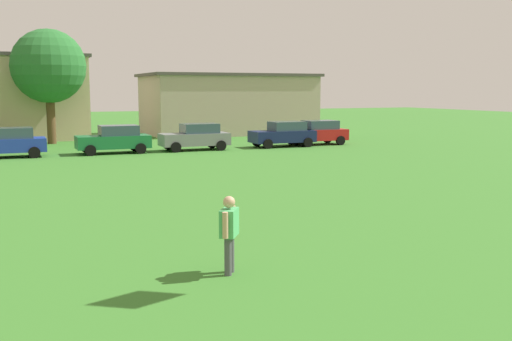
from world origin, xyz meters
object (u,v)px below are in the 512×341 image
at_px(adult_bystander, 229,228).
at_px(parked_car_red_5, 317,132).
at_px(parked_car_gray_3, 196,137).
at_px(parked_car_blue_1, 7,142).
at_px(parked_car_green_2, 115,139).
at_px(tree_far_right, 49,67).
at_px(parked_car_navy_4, 283,134).

xyz_separation_m(adult_bystander, parked_car_red_5, (15.85, 25.07, -0.12)).
height_order(parked_car_gray_3, parked_car_red_5, same).
distance_m(parked_car_blue_1, parked_car_red_5, 19.87).
height_order(adult_bystander, parked_car_green_2, parked_car_green_2).
bearing_deg(tree_far_right, parked_car_blue_1, -110.14).
bearing_deg(adult_bystander, parked_car_navy_4, -173.82).
xyz_separation_m(parked_car_navy_4, parked_car_red_5, (2.76, 0.41, 0.00)).
distance_m(parked_car_gray_3, tree_far_right, 12.42).
distance_m(parked_car_green_2, parked_car_red_5, 13.91).
xyz_separation_m(adult_bystander, tree_far_right, (-1.03, 33.08, 4.43)).
bearing_deg(adult_bystander, parked_car_red_5, -178.16).
bearing_deg(parked_car_green_2, parked_car_red_5, -179.13).
distance_m(parked_car_navy_4, tree_far_right, 17.06).
xyz_separation_m(parked_car_blue_1, parked_car_gray_3, (11.01, -0.17, 0.00)).
xyz_separation_m(parked_car_red_5, tree_far_right, (-16.88, 8.02, 4.54)).
bearing_deg(tree_far_right, adult_bystander, -88.22).
height_order(parked_car_red_5, tree_far_right, tree_far_right).
bearing_deg(parked_car_red_5, adult_bystander, 57.69).
distance_m(parked_car_red_5, tree_far_right, 19.23).
bearing_deg(parked_car_green_2, adult_bystander, 85.52).
relative_size(parked_car_gray_3, parked_car_navy_4, 1.00).
distance_m(parked_car_green_2, tree_far_right, 9.86).
height_order(parked_car_navy_4, tree_far_right, tree_far_right).
relative_size(adult_bystander, parked_car_gray_3, 0.38).
relative_size(parked_car_gray_3, parked_car_red_5, 1.00).
bearing_deg(parked_car_green_2, tree_far_right, -70.13).
bearing_deg(parked_car_navy_4, parked_car_red_5, -171.53).
height_order(parked_car_green_2, parked_car_red_5, same).
relative_size(adult_bystander, parked_car_red_5, 0.38).
distance_m(parked_car_blue_1, parked_car_green_2, 5.96).
xyz_separation_m(parked_car_green_2, tree_far_right, (-2.97, 8.23, 4.54)).
bearing_deg(parked_car_navy_4, parked_car_green_2, -1.03).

